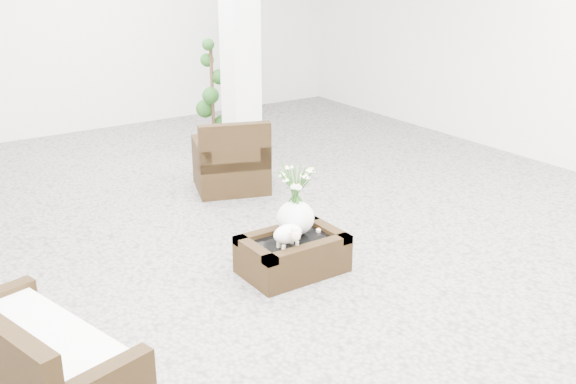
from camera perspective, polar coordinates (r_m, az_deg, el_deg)
ground at (r=6.65m, az=-0.48°, el=-4.78°), size 11.00×11.00×0.00m
column at (r=9.11m, az=-4.06°, el=13.43°), size 0.40×0.40×3.50m
coffee_table at (r=6.14m, az=0.39°, el=-5.36°), size 0.90×0.60×0.31m
sheep_figurine at (r=5.90m, az=-0.02°, el=-3.69°), size 0.28×0.23×0.21m
planter_narcissus at (r=6.06m, az=0.64°, el=-0.03°), size 0.44×0.44×0.80m
tealight at (r=6.25m, az=2.56°, el=-3.21°), size 0.04×0.04×0.03m
armchair at (r=8.17m, az=-4.85°, el=3.26°), size 1.05×1.03×0.88m
loveseat at (r=4.68m, az=-20.19°, el=-12.20°), size 1.05×1.60×0.78m
topiary at (r=9.90m, az=-6.35°, el=8.13°), size 0.41×0.41×1.54m
shopper at (r=11.52m, az=-4.19°, el=10.33°), size 0.43×0.64×1.72m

